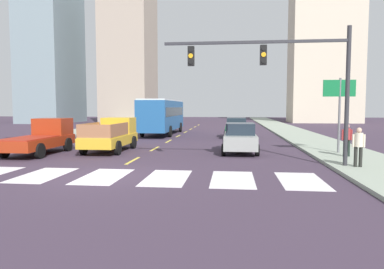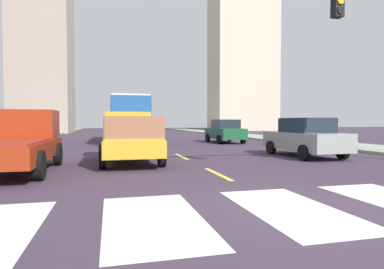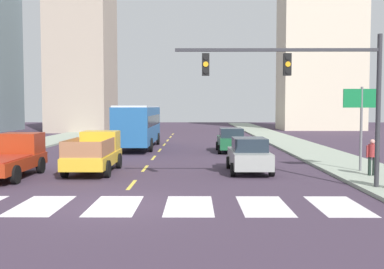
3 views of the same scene
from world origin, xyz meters
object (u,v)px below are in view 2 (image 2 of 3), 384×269
(pickup_stakebed, at_px, (129,137))
(sedan_near_right, at_px, (305,137))
(pickup_dark, at_px, (19,142))
(city_bus, at_px, (127,117))
(sedan_far, at_px, (225,131))

(pickup_stakebed, xyz_separation_m, sedan_near_right, (7.66, -0.27, -0.08))
(pickup_stakebed, height_order, sedan_near_right, pickup_stakebed)
(pickup_stakebed, distance_m, sedan_near_right, 7.66)
(pickup_dark, height_order, city_bus, city_bus)
(city_bus, bearing_deg, sedan_far, -23.70)
(pickup_dark, distance_m, sedan_near_right, 11.27)
(sedan_far, bearing_deg, pickup_stakebed, -126.50)
(city_bus, bearing_deg, sedan_near_right, -62.14)
(sedan_far, bearing_deg, pickup_dark, -132.78)
(sedan_near_right, bearing_deg, pickup_dark, -171.92)
(pickup_dark, xyz_separation_m, city_bus, (4.09, 14.51, 1.03))
(pickup_stakebed, height_order, city_bus, city_bus)
(pickup_dark, height_order, sedan_near_right, pickup_dark)
(pickup_dark, relative_size, city_bus, 0.48)
(pickup_dark, distance_m, sedan_far, 16.00)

